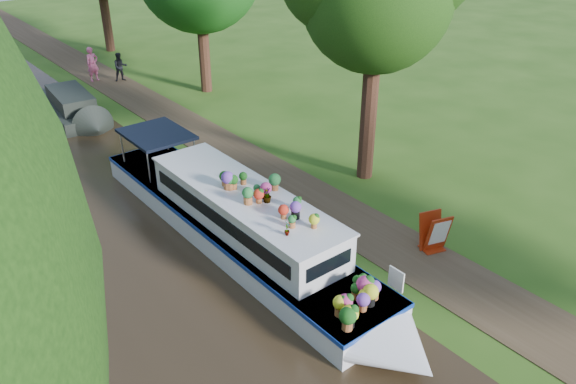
{
  "coord_description": "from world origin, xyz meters",
  "views": [
    {
      "loc": [
        -9.72,
        -9.46,
        9.11
      ],
      "look_at": [
        -0.65,
        1.87,
        1.3
      ],
      "focal_mm": 35.0,
      "sensor_mm": 36.0,
      "label": 1
    }
  ],
  "objects": [
    {
      "name": "towpath",
      "position": [
        1.2,
        0.0,
        0.01
      ],
      "size": [
        2.2,
        100.0,
        0.03
      ],
      "primitive_type": "cube",
      "color": "#44331F",
      "rests_on": "ground"
    },
    {
      "name": "canal_water",
      "position": [
        -6.0,
        0.0,
        0.01
      ],
      "size": [
        10.0,
        100.0,
        0.02
      ],
      "primitive_type": "cube",
      "color": "black",
      "rests_on": "ground"
    },
    {
      "name": "pedestrian_pink",
      "position": [
        0.65,
        20.23,
        0.93
      ],
      "size": [
        0.71,
        0.51,
        1.81
      ],
      "primitive_type": "imported",
      "rotation": [
        0.0,
        0.0,
        0.12
      ],
      "color": "#D2568C",
      "rests_on": "towpath"
    },
    {
      "name": "pedestrian_dark",
      "position": [
        1.78,
        19.27,
        0.79
      ],
      "size": [
        0.83,
        0.7,
        1.52
      ],
      "primitive_type": "imported",
      "rotation": [
        0.0,
        0.0,
        -0.19
      ],
      "color": "black",
      "rests_on": "towpath"
    },
    {
      "name": "sandwich_board",
      "position": [
        1.91,
        -1.58,
        0.54
      ],
      "size": [
        0.76,
        0.76,
        1.13
      ],
      "rotation": [
        0.0,
        0.0,
        -0.3
      ],
      "color": "#A5280B",
      "rests_on": "towpath"
    },
    {
      "name": "ground",
      "position": [
        0.0,
        0.0,
        0.0
      ],
      "size": [
        100.0,
        100.0,
        0.0
      ],
      "primitive_type": "plane",
      "color": "#2B5114",
      "rests_on": "ground"
    },
    {
      "name": "second_boat",
      "position": [
        -2.27,
        15.49,
        0.5
      ],
      "size": [
        2.28,
        6.44,
        1.22
      ],
      "rotation": [
        0.0,
        0.0,
        -0.09
      ],
      "color": "black",
      "rests_on": "canal_water"
    },
    {
      "name": "verge_plant",
      "position": [
        0.05,
        4.6,
        0.18
      ],
      "size": [
        0.4,
        0.37,
        0.37
      ],
      "primitive_type": "imported",
      "rotation": [
        0.0,
        0.0,
        0.29
      ],
      "color": "#24671F",
      "rests_on": "ground"
    },
    {
      "name": "plant_boat",
      "position": [
        -2.25,
        1.78,
        0.85
      ],
      "size": [
        2.29,
        13.52,
        2.27
      ],
      "color": "silver",
      "rests_on": "canal_water"
    }
  ]
}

